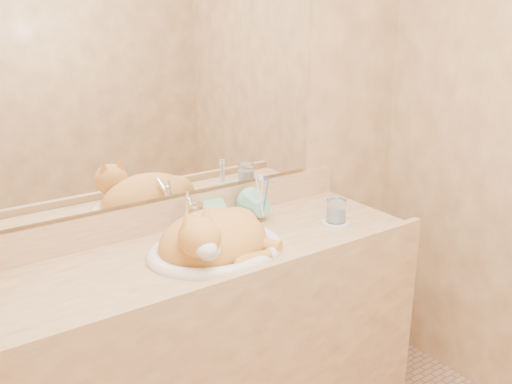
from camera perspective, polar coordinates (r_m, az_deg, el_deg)
wall_back at (r=2.13m, az=-8.88°, el=6.51°), size 2.40×0.02×2.50m
vanity_counter at (r=2.23m, az=-4.53°, el=-15.89°), size 1.60×0.55×0.85m
mirror at (r=2.10m, az=-8.93°, el=10.20°), size 1.30×0.02×0.80m
sink_basin at (r=1.99m, az=-4.07°, el=-3.97°), size 0.55×0.48×0.15m
faucet at (r=2.14m, az=-6.68°, el=-2.27°), size 0.05×0.12×0.16m
cat at (r=1.97m, az=-4.30°, el=-4.53°), size 0.41×0.33×0.22m
soap_dispenser at (r=2.15m, az=-4.01°, el=-1.52°), size 0.12×0.12×0.20m
toothbrush_cup at (r=2.24m, az=0.69°, el=-1.84°), size 0.13×0.13×0.11m
toothbrushes at (r=2.22m, az=0.70°, el=-0.29°), size 0.03×0.03×0.20m
saucer at (r=2.28m, az=7.96°, el=-3.06°), size 0.11×0.11×0.01m
water_glass at (r=2.26m, az=8.02°, el=-1.86°), size 0.08×0.08×0.09m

